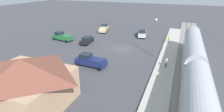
{
  "coord_description": "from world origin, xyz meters",
  "views": [
    {
      "loc": [
        -11.57,
        34.45,
        13.17
      ],
      "look_at": [
        -0.61,
        6.75,
        1.0
      ],
      "focal_mm": 28.34,
      "sensor_mm": 36.0,
      "label": 1
    }
  ],
  "objects": [
    {
      "name": "ground_plane",
      "position": [
        0.0,
        0.0,
        0.0
      ],
      "size": [
        200.0,
        200.0,
        0.0
      ],
      "primitive_type": "plane",
      "color": "#424247"
    },
    {
      "name": "pickup_green",
      "position": [
        15.72,
        -0.64,
        1.03
      ],
      "size": [
        5.65,
        3.17,
        2.14
      ],
      "color": "#236638",
      "rests_on": "ground"
    },
    {
      "name": "platform",
      "position": [
        -10.0,
        0.0,
        0.15
      ],
      "size": [
        3.2,
        46.0,
        0.3
      ],
      "color": "#B7B2A8",
      "rests_on": "ground"
    },
    {
      "name": "station_building",
      "position": [
        4.0,
        22.0,
        3.0
      ],
      "size": [
        10.17,
        8.81,
        5.77
      ],
      "color": "tan",
      "rests_on": "ground"
    },
    {
      "name": "pickup_navy",
      "position": [
        2.02,
        10.09,
        1.03
      ],
      "size": [
        5.53,
        2.79,
        2.14
      ],
      "color": "navy",
      "rests_on": "ground"
    },
    {
      "name": "light_pole_near_platform",
      "position": [
        -7.2,
        1.48,
        4.67
      ],
      "size": [
        0.44,
        0.44,
        7.37
      ],
      "color": "#515156",
      "rests_on": "ground"
    },
    {
      "name": "pedestrian_on_platform",
      "position": [
        -10.13,
        6.56,
        1.28
      ],
      "size": [
        0.36,
        0.36,
        1.71
      ],
      "color": "#23284C",
      "rests_on": "platform"
    },
    {
      "name": "railway_track",
      "position": [
        -14.0,
        0.0,
        0.09
      ],
      "size": [
        4.8,
        70.0,
        0.3
      ],
      "color": "gray",
      "rests_on": "ground"
    },
    {
      "name": "pickup_silver",
      "position": [
        -2.15,
        -11.35,
        1.03
      ],
      "size": [
        2.98,
        5.68,
        2.14
      ],
      "color": "silver",
      "rests_on": "ground"
    },
    {
      "name": "sedan_black",
      "position": [
        8.78,
        -0.72,
        0.88
      ],
      "size": [
        2.27,
        4.66,
        1.74
      ],
      "color": "black",
      "rests_on": "ground"
    },
    {
      "name": "pedestrian_waiting_far",
      "position": [
        -9.28,
        -7.89,
        1.28
      ],
      "size": [
        0.36,
        0.36,
        1.71
      ],
      "color": "brown",
      "rests_on": "platform"
    },
    {
      "name": "pickup_tan",
      "position": [
        9.59,
        -12.54,
        1.03
      ],
      "size": [
        3.06,
        5.69,
        2.14
      ],
      "color": "#C6B284",
      "rests_on": "ground"
    }
  ]
}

